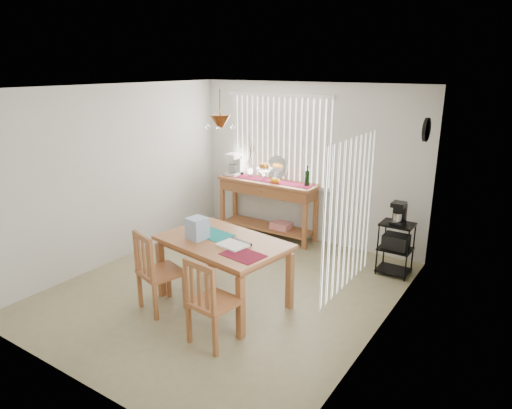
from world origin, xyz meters
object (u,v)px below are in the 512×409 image
Objects in this scene: sideboard at (268,195)px; chair_left at (158,272)px; cart_items at (399,213)px; dining_table at (223,248)px; chair_right at (211,302)px; wire_cart at (396,244)px.

chair_left reaches higher than sideboard.
chair_left is (-2.07, -2.55, -0.41)m from cart_items.
chair_left is at bearing -129.08° from cart_items.
chair_right is (0.43, -0.79, -0.25)m from dining_table.
dining_table is at bearing -127.86° from cart_items.
sideboard is 1.75× the size of chair_left.
cart_items is 0.19× the size of dining_table.
sideboard is at bearing 108.64° from dining_table.
wire_cart is 2.43× the size of cart_items.
dining_table is at bearing -127.98° from wire_cart.
chair_right is (0.98, -0.20, -0.01)m from chair_left.
sideboard is 2.32m from cart_items.
cart_items is at bearing -7.30° from sideboard.
chair_right is at bearing -68.55° from sideboard.
chair_left is at bearing -132.91° from dining_table.
dining_table is 0.83m from chair_left.
chair_right is (-1.10, -2.76, -0.42)m from cart_items.
chair_right is at bearing -111.70° from cart_items.
wire_cart is (2.30, -0.30, -0.29)m from sideboard.
cart_items is at bearing 68.30° from chair_right.
wire_cart is 0.44m from cart_items.
sideboard is 2.33m from wire_cart.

